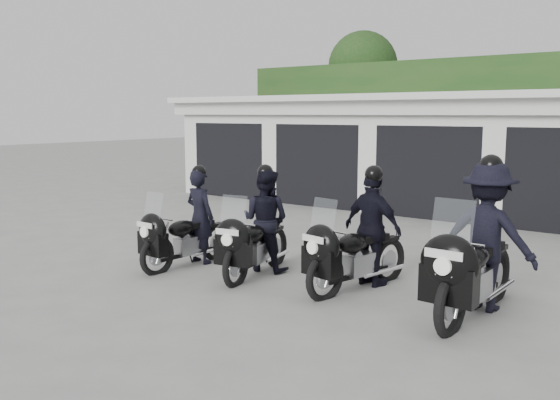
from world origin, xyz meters
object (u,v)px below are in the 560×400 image
Objects in this scene: police_bike_a at (188,225)px; police_bike_b at (260,227)px; police_bike_d at (482,245)px; police_bike_c at (365,235)px.

police_bike_b is (1.23, 0.37, 0.07)m from police_bike_a.
police_bike_d is (3.38, 0.19, 0.13)m from police_bike_b.
police_bike_b is 1.71m from police_bike_c.
police_bike_c is 0.88× the size of police_bike_d.
police_bike_d is at bearing 9.72° from police_bike_a.
police_bike_d is (1.69, -0.09, 0.10)m from police_bike_c.
police_bike_a is 0.95× the size of police_bike_c.
police_bike_b is at bearing -175.34° from police_bike_d.
police_bike_a is 1.28m from police_bike_b.
police_bike_b is at bearing 19.48° from police_bike_a.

